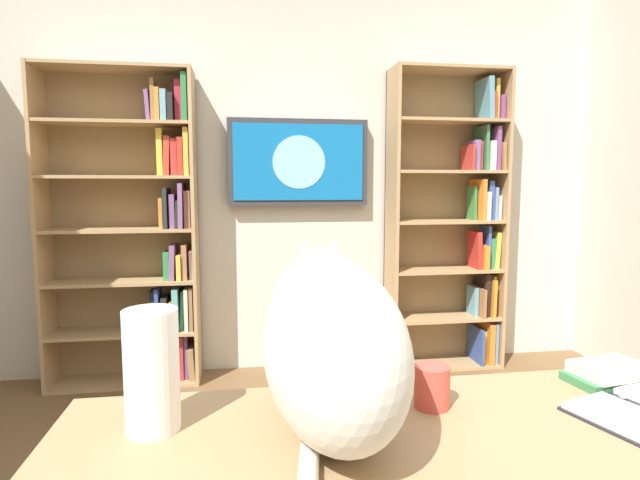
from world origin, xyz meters
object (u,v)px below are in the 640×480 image
at_px(cat, 330,337).
at_px(paper_towel_roll, 152,370).
at_px(bookshelf_left, 457,224).
at_px(coffee_mug, 432,386).
at_px(bookshelf_right, 141,229).
at_px(desk_book_stack, 608,373).
at_px(wall_mounted_tv, 298,162).

relative_size(cat, paper_towel_roll, 2.79).
relative_size(bookshelf_left, coffee_mug, 21.38).
relative_size(bookshelf_left, bookshelf_right, 1.03).
bearing_deg(paper_towel_roll, bookshelf_left, -126.11).
bearing_deg(bookshelf_right, coffee_mug, 115.04).
relative_size(bookshelf_right, cat, 2.83).
xyz_separation_m(cat, desk_book_stack, (-0.74, -0.11, -0.17)).
height_order(cat, desk_book_stack, cat).
xyz_separation_m(bookshelf_left, coffee_mug, (1.06, 2.27, -0.19)).
distance_m(bookshelf_right, desk_book_stack, 2.71).
relative_size(bookshelf_right, paper_towel_roll, 7.89).
height_order(bookshelf_right, cat, bookshelf_right).
distance_m(coffee_mug, desk_book_stack, 0.50).
bearing_deg(cat, wall_mounted_tv, -94.75).
xyz_separation_m(bookshelf_left, bookshelf_right, (2.13, -0.00, -0.01)).
relative_size(bookshelf_left, wall_mounted_tv, 2.19).
relative_size(paper_towel_roll, coffee_mug, 2.63).
distance_m(bookshelf_left, paper_towel_roll, 2.83).
bearing_deg(wall_mounted_tv, paper_towel_roll, 76.65).
xyz_separation_m(cat, coffee_mug, (-0.24, -0.05, -0.14)).
bearing_deg(paper_towel_roll, cat, 174.58).
bearing_deg(bookshelf_left, desk_book_stack, 75.59).
xyz_separation_m(bookshelf_right, cat, (-0.82, 2.32, -0.03)).
bearing_deg(paper_towel_roll, wall_mounted_tv, -103.35).
bearing_deg(coffee_mug, paper_towel_roll, 1.37).
bearing_deg(bookshelf_left, wall_mounted_tv, -4.34).
xyz_separation_m(coffee_mug, desk_book_stack, (-0.50, -0.07, -0.02)).
xyz_separation_m(wall_mounted_tv, cat, (0.20, 2.41, -0.46)).
bearing_deg(desk_book_stack, paper_towel_roll, 4.14).
relative_size(cat, coffee_mug, 7.34).
relative_size(wall_mounted_tv, coffee_mug, 9.78).
xyz_separation_m(bookshelf_right, paper_towel_roll, (-0.46, 2.29, -0.10)).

